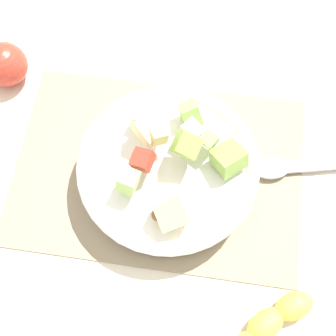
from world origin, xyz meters
TOP-DOWN VIEW (x-y plane):
  - ground_plane at (0.00, 0.00)m, footprint 2.40×2.40m
  - placemat at (0.00, 0.00)m, footprint 0.44×0.30m
  - salad_bowl at (0.02, -0.01)m, footprint 0.26×0.26m
  - serving_spoon at (0.20, 0.03)m, footprint 0.19×0.07m
  - whole_apple at (-0.27, 0.13)m, footprint 0.07×0.07m
  - banana_whole at (0.18, -0.21)m, footprint 0.13×0.13m

SIDE VIEW (x-z plane):
  - ground_plane at x=0.00m, z-range 0.00..0.00m
  - placemat at x=0.00m, z-range 0.00..0.01m
  - serving_spoon at x=0.20m, z-range 0.00..0.02m
  - banana_whole at x=0.18m, z-range 0.00..0.04m
  - whole_apple at x=-0.27m, z-range -0.01..0.08m
  - salad_bowl at x=0.02m, z-range -0.02..0.10m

